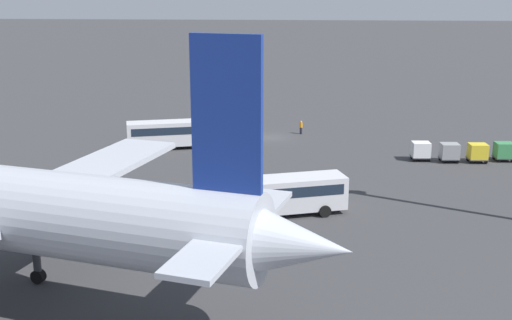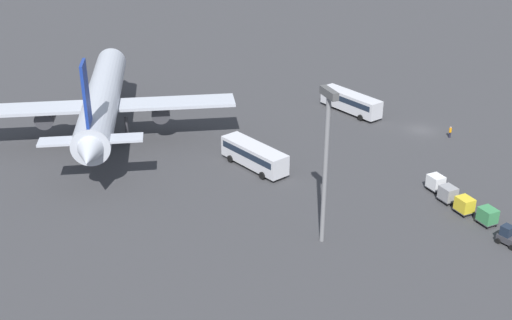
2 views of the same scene
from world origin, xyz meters
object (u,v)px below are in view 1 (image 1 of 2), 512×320
object	(u,v)px
worker_person	(301,127)
cargo_cart_grey	(450,151)
shuttle_bus_near	(176,132)
cargo_cart_yellow	(478,152)
cargo_cart_white	(421,150)
shuttle_bus_far	(281,193)
cargo_cart_green	(504,150)

from	to	relation	value
worker_person	cargo_cart_grey	xyz separation A→B (m)	(-16.19, 12.55, 0.32)
shuttle_bus_near	cargo_cart_grey	xyz separation A→B (m)	(-30.73, 3.94, -0.74)
cargo_cart_yellow	cargo_cart_white	world-z (taller)	same
shuttle_bus_near	shuttle_bus_far	xyz separation A→B (m)	(-13.25, 22.03, -0.02)
shuttle_bus_far	shuttle_bus_near	bearing A→B (deg)	-77.58
cargo_cart_yellow	cargo_cart_grey	world-z (taller)	same
cargo_cart_white	cargo_cart_yellow	bearing A→B (deg)	176.81
shuttle_bus_near	cargo_cart_white	xyz separation A→B (m)	(-27.73, 3.53, -0.74)
shuttle_bus_near	cargo_cart_yellow	size ratio (longest dim) A/B	5.55
shuttle_bus_far	cargo_cart_grey	distance (m)	25.17
worker_person	cargo_cart_white	size ratio (longest dim) A/B	0.83
cargo_cart_grey	cargo_cart_yellow	bearing A→B (deg)	-178.47
cargo_cart_green	cargo_cart_yellow	world-z (taller)	same
shuttle_bus_near	cargo_cart_green	distance (m)	36.86
cargo_cart_green	shuttle_bus_far	bearing A→B (deg)	38.97
shuttle_bus_far	cargo_cart_yellow	distance (m)	27.39
worker_person	shuttle_bus_near	bearing A→B (deg)	30.63
shuttle_bus_far	worker_person	size ratio (longest dim) A/B	6.38
worker_person	shuttle_bus_far	bearing A→B (deg)	87.59
shuttle_bus_far	worker_person	world-z (taller)	shuttle_bus_far
shuttle_bus_far	cargo_cart_green	distance (m)	30.21
shuttle_bus_near	cargo_cart_green	size ratio (longest dim) A/B	5.55
cargo_cart_yellow	worker_person	bearing A→B (deg)	-33.01
cargo_cart_green	cargo_cart_grey	xyz separation A→B (m)	(6.00, 0.90, 0.00)
shuttle_bus_near	shuttle_bus_far	bearing A→B (deg)	104.78
cargo_cart_green	cargo_cart_white	xyz separation A→B (m)	(9.00, 0.48, 0.00)
cargo_cart_grey	cargo_cart_white	bearing A→B (deg)	-7.87
cargo_cart_yellow	cargo_cart_green	bearing A→B (deg)	-164.76
worker_person	cargo_cart_grey	distance (m)	20.49
shuttle_bus_far	cargo_cart_green	xyz separation A→B (m)	(-23.48, -18.99, -0.72)
cargo_cart_green	worker_person	bearing A→B (deg)	-27.70
shuttle_bus_near	cargo_cart_grey	bearing A→B (deg)	156.46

